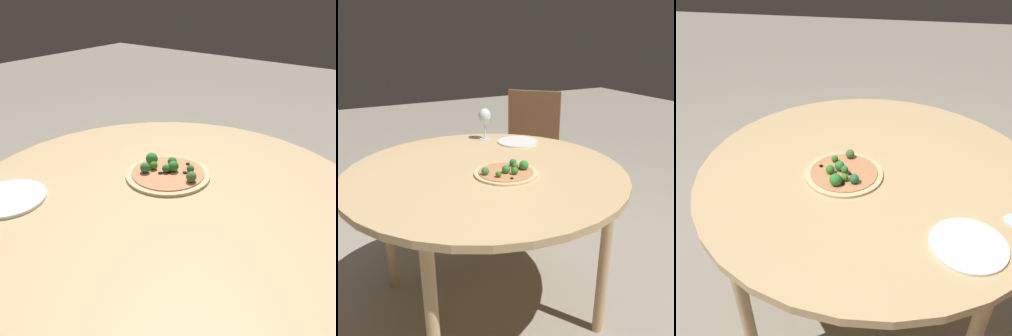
# 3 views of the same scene
# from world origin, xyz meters

# --- Properties ---
(ground_plane) EXTENTS (12.00, 12.00, 0.00)m
(ground_plane) POSITION_xyz_m (0.00, 0.00, 0.00)
(ground_plane) COLOR gray
(dining_table) EXTENTS (1.30, 1.30, 0.77)m
(dining_table) POSITION_xyz_m (0.00, 0.00, 0.71)
(dining_table) COLOR tan
(dining_table) RESTS_ON ground_plane
(chair) EXTENTS (0.57, 0.57, 0.98)m
(chair) POSITION_xyz_m (-0.72, 0.68, 0.52)
(chair) COLOR brown
(chair) RESTS_ON ground_plane
(pizza) EXTENTS (0.29, 0.29, 0.06)m
(pizza) POSITION_xyz_m (0.09, 0.06, 0.78)
(pizza) COLOR #DBBC89
(pizza) RESTS_ON dining_table
(wine_glass) EXTENTS (0.07, 0.07, 0.18)m
(wine_glass) POSITION_xyz_m (-0.48, 0.22, 0.90)
(wine_glass) COLOR silver
(wine_glass) RESTS_ON dining_table
(plate_near) EXTENTS (0.23, 0.23, 0.01)m
(plate_near) POSITION_xyz_m (-0.32, 0.35, 0.78)
(plate_near) COLOR white
(plate_near) RESTS_ON dining_table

